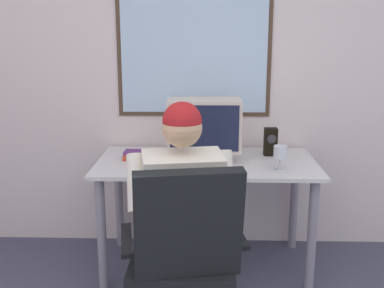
# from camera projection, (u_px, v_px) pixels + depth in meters

# --- Properties ---
(wall_rear) EXTENTS (5.30, 0.08, 2.72)m
(wall_rear) POSITION_uv_depth(u_px,v_px,m) (242.00, 59.00, 3.31)
(wall_rear) COLOR silver
(wall_rear) RESTS_ON ground
(desk) EXTENTS (1.41, 0.73, 0.74)m
(desk) POSITION_uv_depth(u_px,v_px,m) (206.00, 177.00, 3.08)
(desk) COLOR gray
(desk) RESTS_ON ground
(office_chair) EXTENTS (0.64, 0.58, 1.00)m
(office_chair) POSITION_uv_depth(u_px,v_px,m) (185.00, 249.00, 2.20)
(office_chair) COLOR black
(office_chair) RESTS_ON ground
(person_seated) EXTENTS (0.58, 0.81, 1.25)m
(person_seated) POSITION_uv_depth(u_px,v_px,m) (179.00, 211.00, 2.44)
(person_seated) COLOR #2B5167
(person_seated) RESTS_ON ground
(crt_monitor) EXTENTS (0.47, 0.25, 0.40)m
(crt_monitor) POSITION_uv_depth(u_px,v_px,m) (204.00, 126.00, 2.99)
(crt_monitor) COLOR beige
(crt_monitor) RESTS_ON desk
(wine_glass) EXTENTS (0.08, 0.08, 0.15)m
(wine_glass) POSITION_uv_depth(u_px,v_px,m) (280.00, 153.00, 2.82)
(wine_glass) COLOR silver
(wine_glass) RESTS_ON desk
(desk_speaker) EXTENTS (0.09, 0.08, 0.19)m
(desk_speaker) POSITION_uv_depth(u_px,v_px,m) (271.00, 142.00, 3.16)
(desk_speaker) COLOR black
(desk_speaker) RESTS_ON desk
(book_stack) EXTENTS (0.20, 0.14, 0.05)m
(book_stack) POSITION_uv_depth(u_px,v_px,m) (138.00, 155.00, 3.09)
(book_stack) COLOR #BE381D
(book_stack) RESTS_ON desk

